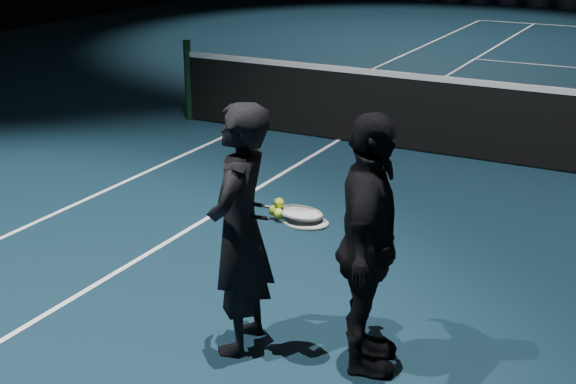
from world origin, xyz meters
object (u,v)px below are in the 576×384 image
player_b (368,246)px  tennis_balls (277,209)px  racket_lower (306,223)px  racket_upper (301,213)px  player_a (240,230)px

player_b → tennis_balls: player_b is taller
racket_lower → racket_upper: 0.08m
racket_upper → racket_lower: bearing=-42.7°
player_b → tennis_balls: (-0.59, -0.10, 0.17)m
racket_upper → tennis_balls: tennis_balls is taller
player_b → racket_lower: player_b is taller
racket_lower → racket_upper: racket_upper is taller
racket_upper → player_a: bearing=-178.3°
player_b → racket_upper: size_ratio=2.49×
player_a → tennis_balls: bearing=91.2°
racket_upper → tennis_balls: 0.15m
player_a → player_b: (0.84, 0.15, 0.00)m
racket_lower → tennis_balls: bearing=178.5°
racket_lower → tennis_balls: tennis_balls is taller
tennis_balls → racket_upper: bearing=23.6°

